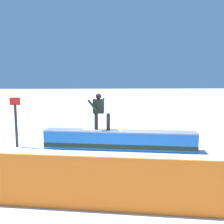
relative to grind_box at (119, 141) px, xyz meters
name	(u,v)px	position (x,y,z in m)	size (l,w,h in m)	color
ground_plane	(119,149)	(0.00, 0.00, -0.33)	(120.00, 120.00, 0.00)	white
grind_box	(119,141)	(0.00, 0.00, 0.00)	(5.80, 1.55, 0.74)	blue
snowboarder	(100,110)	(0.74, -0.13, 1.16)	(1.52, 0.62, 1.41)	white
safety_fence	(138,186)	(0.00, 4.55, 0.24)	(13.20, 0.06, 1.14)	orange
trail_marker	(16,121)	(4.02, -0.54, 0.72)	(0.40, 0.10, 1.97)	#262628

